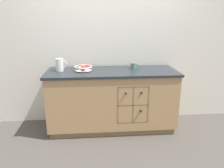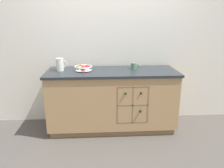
# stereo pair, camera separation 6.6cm
# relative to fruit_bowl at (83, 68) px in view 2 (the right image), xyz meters

# --- Properties ---
(ground_plane) EXTENTS (14.00, 14.00, 0.00)m
(ground_plane) POSITION_rel_fruit_bowl_xyz_m (0.42, -0.03, -0.96)
(ground_plane) COLOR #4C4742
(back_wall) EXTENTS (4.40, 0.06, 2.55)m
(back_wall) POSITION_rel_fruit_bowl_xyz_m (0.42, 0.36, 0.32)
(back_wall) COLOR silver
(back_wall) RESTS_ON ground_plane
(kitchen_island) EXTENTS (1.91, 0.68, 0.91)m
(kitchen_island) POSITION_rel_fruit_bowl_xyz_m (0.42, -0.03, -0.49)
(kitchen_island) COLOR brown
(kitchen_island) RESTS_ON ground_plane
(fruit_bowl) EXTENTS (0.26, 0.26, 0.08)m
(fruit_bowl) POSITION_rel_fruit_bowl_xyz_m (0.00, 0.00, 0.00)
(fruit_bowl) COLOR silver
(fruit_bowl) RESTS_ON kitchen_island
(white_pitcher) EXTENTS (0.17, 0.11, 0.18)m
(white_pitcher) POSITION_rel_fruit_bowl_xyz_m (-0.33, 0.02, 0.05)
(white_pitcher) COLOR silver
(white_pitcher) RESTS_ON kitchen_island
(ceramic_mug) EXTENTS (0.11, 0.08, 0.09)m
(ceramic_mug) POSITION_rel_fruit_bowl_xyz_m (0.75, 0.08, 0.00)
(ceramic_mug) COLOR #4C7A56
(ceramic_mug) RESTS_ON kitchen_island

